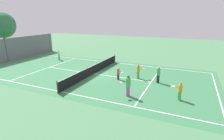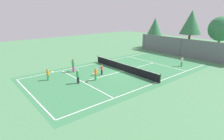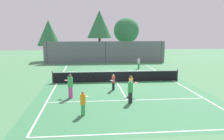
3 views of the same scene
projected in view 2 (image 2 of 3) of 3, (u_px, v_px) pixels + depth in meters
name	position (u px, v px, depth m)	size (l,w,h in m)	color
ground_plane	(124.00, 71.00, 24.70)	(80.00, 80.00, 0.00)	#4C8456
court_surface	(124.00, 71.00, 24.70)	(13.00, 25.00, 0.01)	#387A4C
tennis_net	(124.00, 67.00, 24.55)	(11.90, 0.10, 1.10)	#333833
perimeter_fence	(181.00, 47.00, 32.77)	(18.00, 0.12, 3.20)	slate
tree_0	(155.00, 27.00, 40.42)	(3.61, 3.61, 6.43)	brown
tree_1	(221.00, 29.00, 32.38)	(4.32, 4.32, 6.94)	brown
tree_2	(191.00, 22.00, 34.35)	(3.95, 3.95, 7.98)	brown
player_0	(182.00, 61.00, 26.60)	(0.79, 0.75, 1.41)	#3FA559
player_1	(73.00, 65.00, 24.06)	(0.71, 0.92, 1.74)	#D14799
player_2	(78.00, 76.00, 20.12)	(0.34, 0.34, 1.60)	#232328
player_3	(48.00, 74.00, 21.11)	(0.51, 0.88, 1.39)	#3FA559
player_4	(102.00, 70.00, 23.02)	(0.51, 0.85, 1.27)	#232328
player_5	(96.00, 74.00, 21.10)	(0.68, 0.85, 1.46)	#3FA559
ball_crate	(135.00, 69.00, 24.82)	(0.40, 0.29, 0.43)	red
tennis_ball_0	(147.00, 59.00, 30.92)	(0.07, 0.07, 0.07)	#CCE533
tennis_ball_1	(140.00, 88.00, 18.91)	(0.07, 0.07, 0.07)	#CCE533
tennis_ball_2	(139.00, 64.00, 27.89)	(0.07, 0.07, 0.07)	#CCE533
tennis_ball_3	(136.00, 73.00, 23.77)	(0.07, 0.07, 0.07)	#CCE533
tennis_ball_4	(147.00, 79.00, 21.54)	(0.07, 0.07, 0.07)	#CCE533
tennis_ball_5	(178.00, 61.00, 29.55)	(0.07, 0.07, 0.07)	#CCE533
tennis_ball_6	(148.00, 70.00, 24.77)	(0.07, 0.07, 0.07)	#CCE533
tennis_ball_7	(152.00, 57.00, 32.13)	(0.07, 0.07, 0.07)	#CCE533
tennis_ball_8	(121.00, 64.00, 27.91)	(0.07, 0.07, 0.07)	#CCE533
tennis_ball_9	(176.00, 67.00, 26.35)	(0.07, 0.07, 0.07)	#CCE533
tennis_ball_10	(178.00, 62.00, 28.98)	(0.07, 0.07, 0.07)	#CCE533
tennis_ball_11	(196.00, 65.00, 27.61)	(0.07, 0.07, 0.07)	#CCE533
tennis_ball_12	(120.00, 59.00, 30.66)	(0.07, 0.07, 0.07)	#CCE533
tennis_ball_13	(150.00, 54.00, 34.38)	(0.07, 0.07, 0.07)	#CCE533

